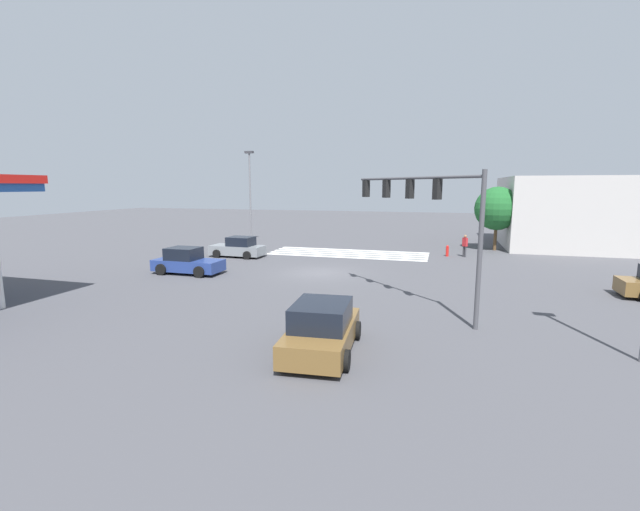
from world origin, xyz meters
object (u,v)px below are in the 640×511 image
Objects in this scene: traffic_signal_mast at (424,205)px; pedestrian at (465,245)px; fire_hydrant at (447,251)px; car_3 at (322,329)px; car_0 at (238,248)px; street_light_pole_b at (250,189)px; car_1 at (187,262)px; tree_corner_a at (497,209)px.

pedestrian is at bearing -54.13° from traffic_signal_mast.
car_3 is at bearing 79.28° from fire_hydrant.
street_light_pole_b is (2.43, -7.48, 4.38)m from car_0.
car_1 is 15.17m from car_3.
car_1 is 14.95m from street_light_pole_b.
car_3 reaches higher than car_1.
car_1 is 0.80× the size of tree_corner_a.
pedestrian is 5.67m from tree_corner_a.
pedestrian is 0.32× the size of tree_corner_a.
car_1 is at bearing 99.24° from street_light_pole_b.
car_1 is 4.96× the size of fire_hydrant.
fire_hydrant is at bearing -49.51° from traffic_signal_mast.
car_3 is (-11.35, 16.55, 0.07)m from car_0.
traffic_signal_mast is at bearing -29.62° from car_3.
car_3 is 21.60m from fire_hydrant.
traffic_signal_mast is at bearing 145.02° from car_0.
street_light_pole_b reaches higher than fire_hydrant.
street_light_pole_b is at bearing 25.62° from car_3.
car_1 reaches higher than car_0.
fire_hydrant is (-1.21, -15.29, -4.14)m from traffic_signal_mast.
traffic_signal_mast is 1.32× the size of car_3.
tree_corner_a is 6.19× the size of fire_hydrant.
fire_hydrant is (3.86, 4.41, -3.08)m from tree_corner_a.
pedestrian is at bearing -162.22° from car_0.
fire_hydrant is (-15.51, -11.31, -0.30)m from car_1.
car_3 reaches higher than car_0.
tree_corner_a is (-7.88, -25.63, 2.75)m from car_3.
car_1 is at bearing -10.79° from pedestrian.
pedestrian is 1.37m from fire_hydrant.
traffic_signal_mast is 15.97m from pedestrian.
street_light_pole_b is (2.30, -14.11, 4.35)m from car_1.
fire_hydrant is at bearing 36.64° from car_1.
car_3 is 21.93m from pedestrian.
traffic_signal_mast reaches higher than fire_hydrant.
tree_corner_a is at bearing -152.84° from car_0.
tree_corner_a reaches higher than car_1.
traffic_signal_mast is at bearing -15.03° from car_1.
street_light_pole_b is at bearing -2.48° from traffic_signal_mast.
car_1 is at bearing 39.06° from tree_corner_a.
car_0 is 20.07m from car_3.
street_light_pole_b is (13.79, -24.02, 4.31)m from car_3.
fire_hydrant is at bearing 48.82° from tree_corner_a.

